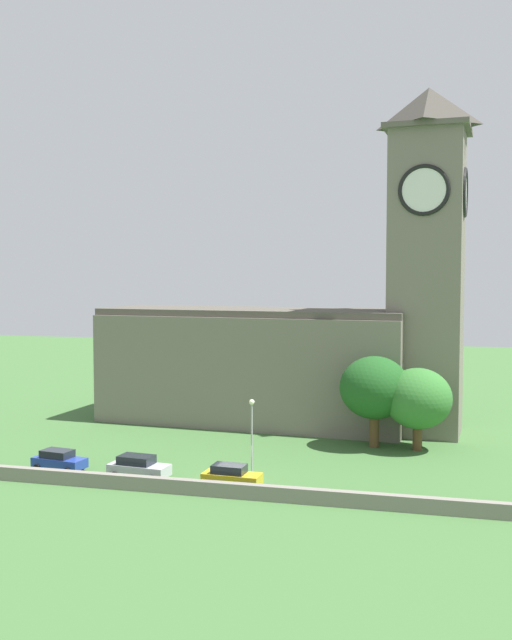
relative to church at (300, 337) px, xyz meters
name	(u,v)px	position (x,y,z in m)	size (l,w,h in m)	color
ground_plane	(277,438)	(-0.88, -6.95, -9.33)	(200.00, 200.00, 0.00)	#3D6633
church	(300,337)	(0.00, 0.00, 0.00)	(39.22, 13.08, 34.31)	slate
quay_barrier	(215,489)	(-0.88, -26.61, -8.79)	(51.79, 0.70, 1.08)	gray
car_blue	(59,460)	(-15.36, -23.15, -8.47)	(4.59, 2.64, 1.71)	#233D9E
car_silver	(138,467)	(-8.07, -23.81, -8.39)	(4.95, 2.66, 1.86)	silver
car_yellow	(231,476)	(-0.34, -24.32, -8.43)	(4.48, 2.30, 1.78)	gold
streetlamp_west_mid	(252,424)	(0.34, -20.87, -5.12)	(0.44, 0.44, 6.19)	#9EA0A5
tree_churchyard	(418,399)	(12.66, -8.48, -4.60)	(6.16, 6.16, 7.53)	brown
tree_riverside_east	(375,388)	(8.71, -8.22, -3.80)	(6.46, 6.46, 8.47)	brown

